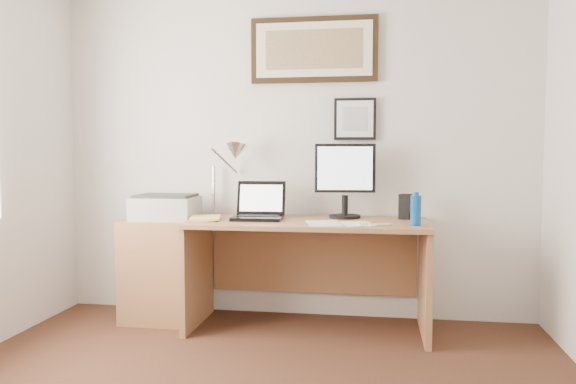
% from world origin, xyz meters
% --- Properties ---
extents(wall_back, '(3.50, 0.02, 2.50)m').
position_xyz_m(wall_back, '(0.00, 2.00, 1.25)').
color(wall_back, silver).
rests_on(wall_back, ground).
extents(side_cabinet, '(0.50, 0.40, 0.73)m').
position_xyz_m(side_cabinet, '(-0.92, 1.68, 0.36)').
color(side_cabinet, '#8F603C').
rests_on(side_cabinet, floor).
extents(water_bottle, '(0.07, 0.07, 0.19)m').
position_xyz_m(water_bottle, '(0.85, 1.48, 0.85)').
color(water_bottle, '#0B4798').
rests_on(water_bottle, desk).
extents(bottle_cap, '(0.03, 0.03, 0.02)m').
position_xyz_m(bottle_cap, '(0.85, 1.48, 0.95)').
color(bottle_cap, '#0B4798').
rests_on(bottle_cap, water_bottle).
extents(speaker, '(0.10, 0.09, 0.17)m').
position_xyz_m(speaker, '(0.81, 1.80, 0.84)').
color(speaker, black).
rests_on(speaker, desk).
extents(paper_sheet_a, '(0.27, 0.34, 0.00)m').
position_xyz_m(paper_sheet_a, '(0.27, 1.49, 0.75)').
color(paper_sheet_a, white).
rests_on(paper_sheet_a, desk).
extents(paper_sheet_b, '(0.26, 0.31, 0.00)m').
position_xyz_m(paper_sheet_b, '(0.49, 1.48, 0.75)').
color(paper_sheet_b, white).
rests_on(paper_sheet_b, desk).
extents(sticky_pad, '(0.11, 0.11, 0.01)m').
position_xyz_m(sticky_pad, '(0.53, 1.44, 0.76)').
color(sticky_pad, '#ECED70').
rests_on(sticky_pad, desk).
extents(marker_pen, '(0.14, 0.06, 0.02)m').
position_xyz_m(marker_pen, '(0.63, 1.42, 0.76)').
color(marker_pen, white).
rests_on(marker_pen, desk).
extents(book, '(0.26, 0.32, 0.02)m').
position_xyz_m(book, '(-0.65, 1.54, 0.76)').
color(book, '#EEDA70').
rests_on(book, desk).
extents(desk, '(1.60, 0.70, 0.75)m').
position_xyz_m(desk, '(0.15, 1.72, 0.51)').
color(desk, '#8F603C').
rests_on(desk, floor).
extents(laptop, '(0.35, 0.31, 0.26)m').
position_xyz_m(laptop, '(-0.19, 1.66, 0.81)').
color(laptop, black).
rests_on(laptop, desk).
extents(lcd_monitor, '(0.42, 0.22, 0.52)m').
position_xyz_m(lcd_monitor, '(0.39, 1.81, 1.04)').
color(lcd_monitor, black).
rests_on(lcd_monitor, desk).
extents(printer, '(0.44, 0.34, 0.18)m').
position_xyz_m(printer, '(-0.89, 1.71, 0.82)').
color(printer, '#A8A8AA').
rests_on(printer, side_cabinet).
extents(desk_lamp, '(0.29, 0.27, 0.53)m').
position_xyz_m(desk_lamp, '(-0.41, 1.81, 1.19)').
color(desk_lamp, silver).
rests_on(desk_lamp, desk).
extents(picture_large, '(0.92, 0.04, 0.47)m').
position_xyz_m(picture_large, '(0.15, 1.97, 1.95)').
color(picture_large, black).
rests_on(picture_large, wall_back).
extents(picture_small, '(0.30, 0.03, 0.30)m').
position_xyz_m(picture_small, '(0.45, 1.97, 1.45)').
color(picture_small, black).
rests_on(picture_small, wall_back).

